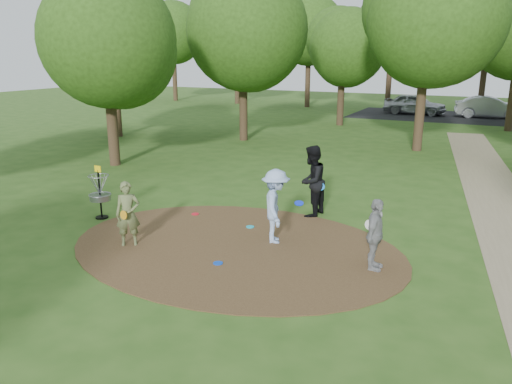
% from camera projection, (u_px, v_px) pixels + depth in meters
% --- Properties ---
extents(ground, '(100.00, 100.00, 0.00)m').
position_uv_depth(ground, '(235.00, 247.00, 12.19)').
color(ground, '#2D5119').
rests_on(ground, ground).
extents(dirt_clearing, '(8.40, 8.40, 0.02)m').
position_uv_depth(dirt_clearing, '(235.00, 247.00, 12.19)').
color(dirt_clearing, '#47301C').
rests_on(dirt_clearing, ground).
extents(parking_lot, '(14.00, 8.00, 0.01)m').
position_uv_depth(parking_lot, '(448.00, 117.00, 37.32)').
color(parking_lot, black).
rests_on(parking_lot, ground).
extents(player_observer_with_disc, '(0.70, 0.66, 1.61)m').
position_uv_depth(player_observer_with_disc, '(128.00, 214.00, 12.11)').
color(player_observer_with_disc, '#606B3E').
rests_on(player_observer_with_disc, ground).
extents(player_throwing_with_disc, '(1.32, 1.38, 1.86)m').
position_uv_depth(player_throwing_with_disc, '(276.00, 206.00, 12.29)').
color(player_throwing_with_disc, '#9AB6E6').
rests_on(player_throwing_with_disc, ground).
extents(player_walking_with_disc, '(0.88, 1.08, 2.06)m').
position_uv_depth(player_walking_with_disc, '(312.00, 181.00, 14.31)').
color(player_walking_with_disc, black).
rests_on(player_walking_with_disc, ground).
extents(player_waiting_with_disc, '(0.44, 0.94, 1.61)m').
position_uv_depth(player_waiting_with_disc, '(375.00, 235.00, 10.72)').
color(player_waiting_with_disc, gray).
rests_on(player_waiting_with_disc, ground).
extents(disc_ground_cyan, '(0.22, 0.22, 0.02)m').
position_uv_depth(disc_ground_cyan, '(250.00, 227.00, 13.53)').
color(disc_ground_cyan, '#1BBCDC').
rests_on(disc_ground_cyan, dirt_clearing).
extents(disc_ground_blue, '(0.22, 0.22, 0.02)m').
position_uv_depth(disc_ground_blue, '(218.00, 263.00, 11.19)').
color(disc_ground_blue, blue).
rests_on(disc_ground_blue, dirt_clearing).
extents(disc_ground_red, '(0.22, 0.22, 0.02)m').
position_uv_depth(disc_ground_red, '(195.00, 214.00, 14.61)').
color(disc_ground_red, red).
rests_on(disc_ground_red, dirt_clearing).
extents(car_left, '(4.79, 2.31, 1.58)m').
position_uv_depth(car_left, '(415.00, 104.00, 38.46)').
color(car_left, '#A4A6AB').
rests_on(car_left, ground).
extents(car_right, '(4.92, 2.20, 1.57)m').
position_uv_depth(car_right, '(489.00, 107.00, 36.30)').
color(car_right, '#929499').
rests_on(car_right, ground).
extents(disc_golf_basket, '(0.63, 0.63, 1.54)m').
position_uv_depth(disc_golf_basket, '(99.00, 189.00, 14.12)').
color(disc_golf_basket, black).
rests_on(disc_golf_basket, ground).
extents(tree_ring, '(37.81, 46.09, 9.81)m').
position_uv_depth(tree_ring, '(400.00, 33.00, 18.91)').
color(tree_ring, '#332316').
rests_on(tree_ring, ground).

